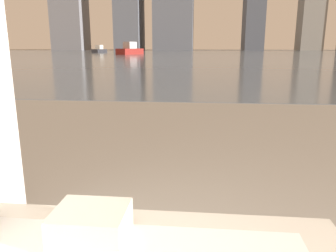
# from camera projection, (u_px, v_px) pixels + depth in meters

# --- Properties ---
(towel_stack) EXTENTS (0.25, 0.21, 0.12)m
(towel_stack) POSITION_uv_depth(u_px,v_px,m) (91.00, 225.00, 1.14)
(towel_stack) COLOR silver
(towel_stack) RESTS_ON bathtub
(harbor_water) EXTENTS (180.00, 110.00, 0.01)m
(harbor_water) POSITION_uv_depth(u_px,v_px,m) (200.00, 54.00, 60.44)
(harbor_water) COLOR slate
(harbor_water) RESTS_ON ground_plane
(harbor_boat_1) EXTENTS (3.72, 5.58, 1.98)m
(harbor_boat_1) POSITION_uv_depth(u_px,v_px,m) (130.00, 50.00, 52.78)
(harbor_boat_1) COLOR maroon
(harbor_boat_1) RESTS_ON harbor_water
(harbor_boat_4) EXTENTS (2.17, 4.40, 1.58)m
(harbor_boat_4) POSITION_uv_depth(u_px,v_px,m) (99.00, 50.00, 68.27)
(harbor_boat_4) COLOR #2D2D33
(harbor_boat_4) RESTS_ON harbor_water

